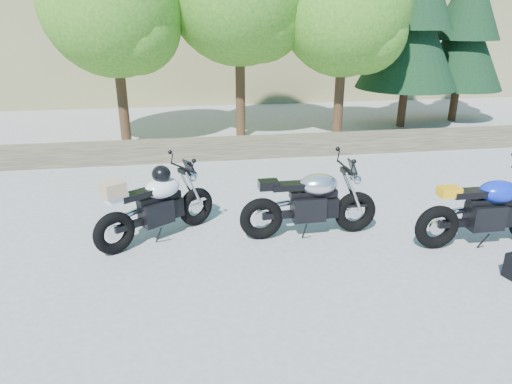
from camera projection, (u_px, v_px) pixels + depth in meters
ground at (253, 265)px, 6.63m from camera, size 90.00×90.00×0.00m
stone_wall at (220, 148)px, 11.61m from camera, size 22.00×0.55×0.50m
tree_decid_left at (117, 6)px, 11.55m from camera, size 3.67×3.67×5.62m
tree_decid_right at (349, 12)px, 12.32m from camera, size 3.54×3.54×5.41m
conifer_near at (414, 7)px, 13.79m from camera, size 3.17×3.17×7.06m
conifer_far at (467, 21)px, 14.82m from camera, size 2.82×2.82×6.27m
silver_bike at (311, 203)px, 7.36m from camera, size 2.30×0.73×1.15m
white_bike at (156, 204)px, 7.24m from camera, size 1.90×1.35×1.21m
blue_bike at (488, 211)px, 7.05m from camera, size 2.31×0.73×1.16m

